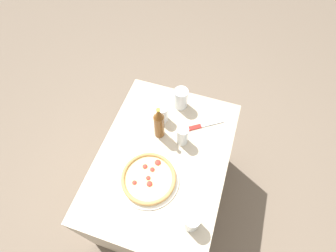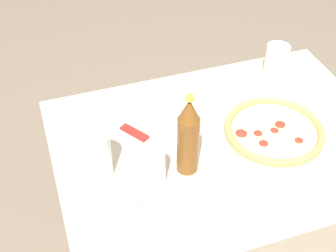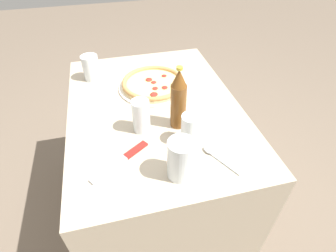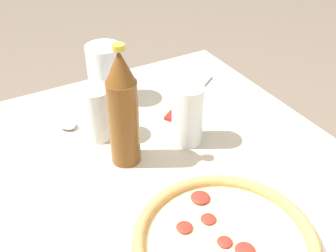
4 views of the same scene
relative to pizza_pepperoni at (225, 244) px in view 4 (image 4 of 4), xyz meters
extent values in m
cylinder|color=silver|center=(0.00, 0.00, -0.01)|extent=(0.32, 0.32, 0.01)
cylinder|color=#E5C689|center=(0.00, 0.00, 0.00)|extent=(0.28, 0.28, 0.01)
cylinder|color=#EACC7F|center=(0.00, 0.00, 0.00)|extent=(0.25, 0.25, 0.00)
torus|color=tan|center=(0.00, 0.00, 0.01)|extent=(0.29, 0.29, 0.02)
ellipsoid|color=maroon|center=(0.03, 0.02, 0.01)|extent=(0.03, 0.03, 0.01)
ellipsoid|color=maroon|center=(-0.10, 0.02, 0.01)|extent=(0.03, 0.03, 0.01)
ellipsoid|color=maroon|center=(-0.05, -0.04, 0.01)|extent=(0.03, 0.03, 0.01)
ellipsoid|color=maroon|center=(-0.05, 0.00, 0.01)|extent=(0.03, 0.03, 0.01)
ellipsoid|color=maroon|center=(0.00, 0.00, 0.01)|extent=(0.02, 0.02, 0.01)
cylinder|color=white|center=(-0.51, 0.02, 0.05)|extent=(0.08, 0.08, 0.14)
cylinder|color=black|center=(-0.51, 0.02, 0.04)|extent=(0.07, 0.07, 0.12)
cylinder|color=white|center=(-0.38, -0.05, 0.04)|extent=(0.07, 0.07, 0.12)
cylinder|color=maroon|center=(-0.38, -0.05, 0.02)|extent=(0.05, 0.05, 0.07)
cylinder|color=white|center=(-0.27, 0.10, 0.05)|extent=(0.06, 0.06, 0.13)
cylinder|color=beige|center=(-0.27, 0.10, 0.03)|extent=(0.05, 0.05, 0.09)
cylinder|color=brown|center=(-0.28, -0.04, 0.07)|extent=(0.06, 0.06, 0.17)
cone|color=brown|center=(-0.28, -0.04, 0.19)|extent=(0.06, 0.06, 0.06)
cylinder|color=gold|center=(-0.28, -0.04, 0.22)|extent=(0.02, 0.02, 0.01)
cube|color=maroon|center=(-0.38, 0.14, -0.01)|extent=(0.07, 0.09, 0.01)
cube|color=silver|center=(-0.44, 0.24, -0.01)|extent=(0.10, 0.13, 0.01)
cube|color=silver|center=(-0.51, -0.14, -0.01)|extent=(0.12, 0.07, 0.01)
ellipsoid|color=silver|center=(-0.44, -0.10, -0.01)|extent=(0.05, 0.05, 0.02)
camera|label=1|loc=(0.42, 0.24, 1.30)|focal=28.00mm
camera|label=2|loc=(-0.61, -0.84, 0.91)|focal=50.00mm
camera|label=3|loc=(-1.01, 0.18, 0.64)|focal=28.00mm
camera|label=4|loc=(0.32, -0.28, 0.52)|focal=45.00mm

